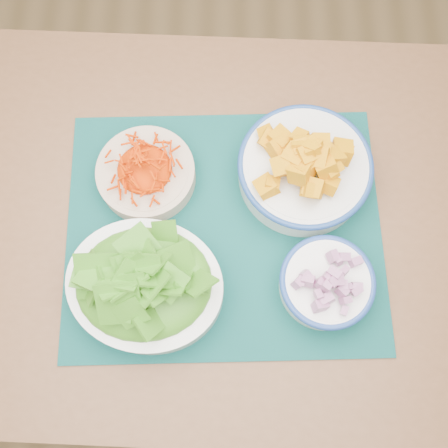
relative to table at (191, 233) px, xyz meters
name	(u,v)px	position (x,y,z in m)	size (l,w,h in m)	color
ground	(224,285)	(0.06, 0.01, -0.65)	(4.00, 4.00, 0.00)	olive
table	(191,233)	(0.00, 0.00, 0.00)	(1.18, 0.81, 0.75)	brown
placemat	(224,229)	(0.06, -0.02, 0.11)	(0.56, 0.45, 0.00)	#052D2C
carrot_bowl	(145,171)	(-0.07, 0.07, 0.14)	(0.21, 0.21, 0.07)	beige
squash_bowl	(306,165)	(0.21, 0.07, 0.16)	(0.30, 0.30, 0.11)	silver
lettuce_bowl	(144,283)	(-0.06, -0.13, 0.16)	(0.30, 0.27, 0.11)	white
onion_bowl	(327,282)	(0.23, -0.13, 0.15)	(0.19, 0.19, 0.08)	white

